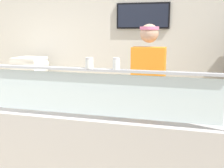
# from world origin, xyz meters

# --- Properties ---
(shop_rear_unit) EXTENTS (6.67, 0.13, 2.70)m
(shop_rear_unit) POSITION_xyz_m (1.13, 2.54, 1.36)
(shop_rear_unit) COLOR silver
(shop_rear_unit) RESTS_ON ground
(serving_counter) EXTENTS (2.27, 0.74, 0.95)m
(serving_counter) POSITION_xyz_m (1.13, 0.37, 0.47)
(serving_counter) COLOR #BCB7B2
(serving_counter) RESTS_ON ground
(sneeze_guard) EXTENTS (2.09, 0.06, 0.44)m
(sneeze_guard) POSITION_xyz_m (1.13, 0.06, 1.23)
(sneeze_guard) COLOR #B2B5BC
(sneeze_guard) RESTS_ON serving_counter
(pizza_tray) EXTENTS (0.44, 0.44, 0.04)m
(pizza_tray) POSITION_xyz_m (1.32, 0.40, 0.97)
(pizza_tray) COLOR #9EA0A8
(pizza_tray) RESTS_ON serving_counter
(pizza_server) EXTENTS (0.12, 0.29, 0.01)m
(pizza_server) POSITION_xyz_m (1.33, 0.38, 0.99)
(pizza_server) COLOR #ADAFB7
(pizza_server) RESTS_ON pizza_tray
(parmesan_shaker) EXTENTS (0.07, 0.07, 0.09)m
(parmesan_shaker) POSITION_xyz_m (1.08, 0.06, 1.43)
(parmesan_shaker) COLOR white
(parmesan_shaker) RESTS_ON sneeze_guard
(pepper_flake_shaker) EXTENTS (0.06, 0.06, 0.09)m
(pepper_flake_shaker) POSITION_xyz_m (1.31, 0.06, 1.43)
(pepper_flake_shaker) COLOR white
(pepper_flake_shaker) RESTS_ON sneeze_guard
(worker_figure) EXTENTS (0.41, 0.50, 1.76)m
(worker_figure) POSITION_xyz_m (1.42, 1.12, 1.01)
(worker_figure) COLOR #23232D
(worker_figure) RESTS_ON ground
(prep_shelf) EXTENTS (0.70, 0.55, 0.92)m
(prep_shelf) POSITION_xyz_m (-0.71, 2.05, 0.46)
(prep_shelf) COLOR #B7BABF
(prep_shelf) RESTS_ON ground
(pizza_box_stack) EXTENTS (0.48, 0.47, 0.31)m
(pizza_box_stack) POSITION_xyz_m (-0.71, 2.05, 1.08)
(pizza_box_stack) COLOR silver
(pizza_box_stack) RESTS_ON prep_shelf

